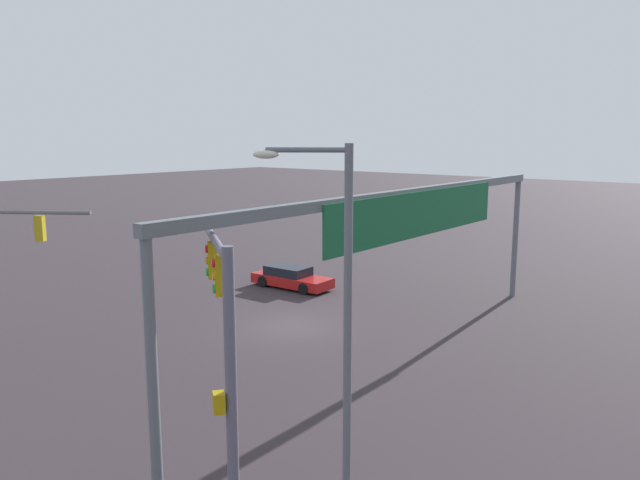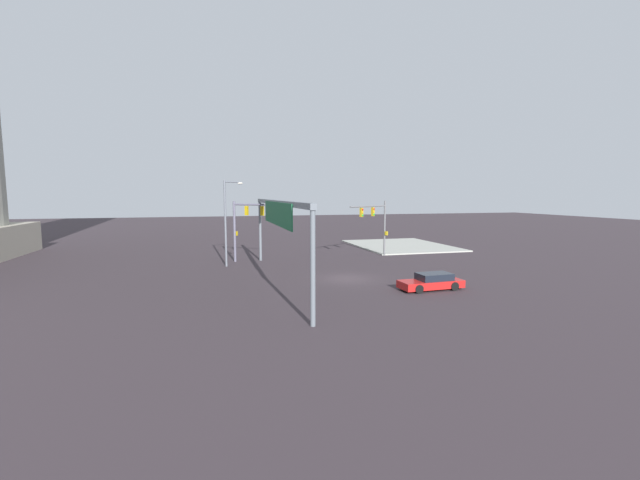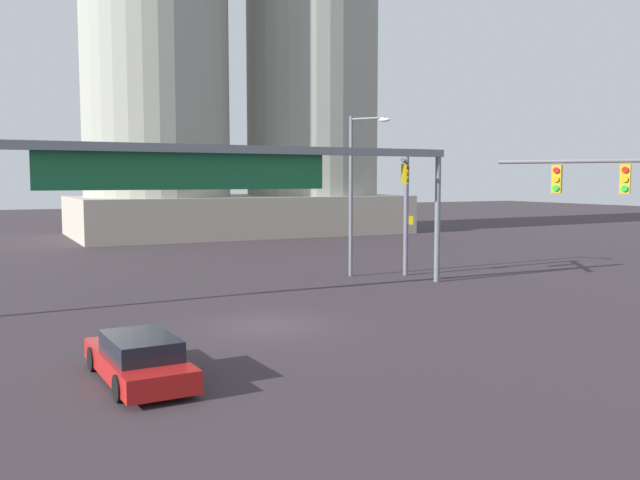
% 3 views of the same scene
% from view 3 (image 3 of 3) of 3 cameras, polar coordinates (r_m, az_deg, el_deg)
% --- Properties ---
extents(ground_plane, '(206.57, 206.57, 0.00)m').
position_cam_3_polar(ground_plane, '(24.30, -4.43, -7.04)').
color(ground_plane, '#352C31').
extents(traffic_signal_opposite_side, '(3.54, 4.43, 6.26)m').
position_cam_3_polar(traffic_signal_opposite_side, '(35.42, 7.09, 3.70)').
color(traffic_signal_opposite_side, slate).
rests_on(traffic_signal_opposite_side, ground).
extents(streetlamp_curved_arm, '(1.44, 1.98, 8.30)m').
position_cam_3_polar(streetlamp_curved_arm, '(35.87, 2.90, 4.56)').
color(streetlamp_curved_arm, slate).
rests_on(streetlamp_curved_arm, ground).
extents(overhead_sign_gantry, '(23.25, 0.43, 6.51)m').
position_cam_3_polar(overhead_sign_gantry, '(29.14, -9.37, 5.83)').
color(overhead_sign_gantry, slate).
rests_on(overhead_sign_gantry, ground).
extents(sedan_car_approaching, '(2.01, 4.81, 1.21)m').
position_cam_3_polar(sedan_car_approaching, '(18.19, -14.72, -9.47)').
color(sedan_car_approaching, red).
rests_on(sedan_car_approaching, ground).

